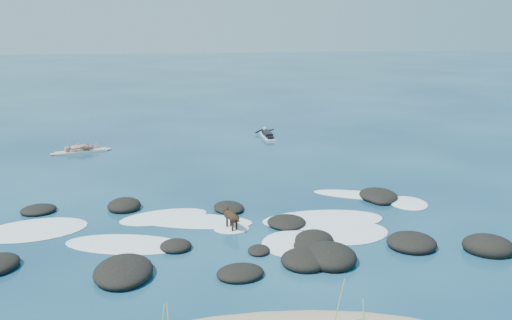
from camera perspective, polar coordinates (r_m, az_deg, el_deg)
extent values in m
plane|color=#0A2642|center=(18.45, -1.96, -5.90)|extent=(160.00, 160.00, 0.00)
cylinder|color=#9E9F4D|center=(11.97, 8.26, -14.19)|extent=(0.24, 0.03, 1.16)
ellipsoid|color=black|center=(16.57, 5.83, -7.96)|extent=(1.51, 1.56, 0.48)
ellipsoid|color=black|center=(20.35, -20.93, -4.69)|extent=(1.45, 1.36, 0.31)
ellipsoid|color=black|center=(17.95, 3.07, -6.23)|extent=(1.50, 1.52, 0.33)
ellipsoid|color=black|center=(16.87, 15.29, -7.98)|extent=(1.71, 1.68, 0.50)
ellipsoid|color=black|center=(14.96, -13.13, -10.79)|extent=(1.59, 1.98, 0.52)
ellipsoid|color=black|center=(15.47, 7.41, -9.55)|extent=(1.43, 1.59, 0.61)
ellipsoid|color=black|center=(19.83, -13.05, -4.46)|extent=(1.33, 1.40, 0.47)
ellipsoid|color=black|center=(15.97, 0.28, -9.03)|extent=(0.79, 0.88, 0.21)
ellipsoid|color=black|center=(15.26, 4.89, -9.95)|extent=(1.64, 1.65, 0.49)
ellipsoid|color=black|center=(16.32, -8.03, -8.53)|extent=(1.00, 0.98, 0.34)
ellipsoid|color=black|center=(16.17, 5.67, -8.67)|extent=(1.10, 1.40, 0.34)
ellipsoid|color=black|center=(19.06, -2.87, -5.04)|extent=(0.66, 0.65, 0.24)
ellipsoid|color=black|center=(17.22, 22.20, -8.00)|extent=(1.80, 1.72, 0.62)
ellipsoid|color=black|center=(14.60, -1.59, -11.24)|extent=(1.40, 1.22, 0.35)
ellipsoid|color=black|center=(20.89, 12.14, -3.49)|extent=(1.35, 1.59, 0.38)
ellipsoid|color=black|center=(20.50, 12.32, -3.88)|extent=(0.89, 1.04, 0.35)
ellipsoid|color=black|center=(19.26, -2.74, -4.78)|extent=(1.28, 1.45, 0.31)
ellipsoid|color=black|center=(14.98, -12.90, -10.89)|extent=(1.16, 1.08, 0.39)
ellipsoid|color=white|center=(18.82, -9.18, -5.64)|extent=(3.15, 2.08, 0.12)
ellipsoid|color=white|center=(18.34, -6.20, -6.09)|extent=(4.00, 2.22, 0.12)
ellipsoid|color=white|center=(17.53, 9.51, -7.20)|extent=(2.80, 2.43, 0.12)
ellipsoid|color=white|center=(21.10, 10.10, -3.46)|extent=(3.35, 2.13, 0.12)
ellipsoid|color=white|center=(16.57, 3.81, -8.33)|extent=(2.39, 2.51, 0.12)
ellipsoid|color=white|center=(16.89, -12.90, -8.22)|extent=(3.81, 2.28, 0.12)
ellipsoid|color=white|center=(18.47, 6.74, -5.95)|extent=(3.97, 1.87, 0.12)
ellipsoid|color=white|center=(20.58, 14.98, -4.19)|extent=(1.40, 1.62, 0.12)
ellipsoid|color=white|center=(16.05, 5.28, -9.13)|extent=(2.26, 2.22, 0.12)
ellipsoid|color=white|center=(18.78, -21.33, -6.53)|extent=(3.57, 2.67, 0.12)
ellipsoid|color=white|center=(17.62, -2.46, -6.88)|extent=(1.10, 0.90, 0.12)
cube|color=beige|center=(28.37, -17.07, 0.83)|extent=(2.42, 1.18, 0.08)
ellipsoid|color=beige|center=(28.54, -14.70, 1.07)|extent=(0.54, 0.40, 0.09)
ellipsoid|color=beige|center=(28.26, -19.45, 0.58)|extent=(0.54, 0.40, 0.09)
imported|color=#AC6E5A|center=(28.20, -17.19, 2.43)|extent=(0.52, 0.65, 1.55)
cube|color=white|center=(30.45, 1.14, 2.38)|extent=(0.57, 2.11, 0.08)
ellipsoid|color=white|center=(31.46, 0.78, 2.77)|extent=(0.27, 0.47, 0.08)
cube|color=black|center=(30.43, 1.14, 2.64)|extent=(0.44, 1.30, 0.21)
sphere|color=tan|center=(31.11, 0.88, 3.12)|extent=(0.23, 0.23, 0.22)
cylinder|color=black|center=(31.23, 0.35, 2.93)|extent=(0.51, 0.30, 0.24)
cylinder|color=black|center=(31.33, 1.31, 2.97)|extent=(0.52, 0.26, 0.24)
cube|color=black|center=(29.75, 1.41, 2.29)|extent=(0.35, 0.54, 0.13)
cylinder|color=black|center=(17.38, -2.45, -5.66)|extent=(0.44, 0.58, 0.25)
sphere|color=black|center=(17.57, -2.81, -5.43)|extent=(0.35, 0.35, 0.27)
sphere|color=black|center=(17.18, -2.08, -5.90)|extent=(0.32, 0.32, 0.24)
sphere|color=black|center=(17.67, -3.05, -5.01)|extent=(0.25, 0.25, 0.19)
cone|color=black|center=(17.77, -3.22, -4.94)|extent=(0.14, 0.15, 0.10)
cone|color=black|center=(17.62, -3.18, -4.81)|extent=(0.11, 0.09, 0.09)
cone|color=black|center=(17.66, -2.89, -4.75)|extent=(0.11, 0.09, 0.09)
cylinder|color=black|center=(17.59, -2.92, -6.36)|extent=(0.08, 0.08, 0.34)
cylinder|color=black|center=(17.65, -2.52, -6.28)|extent=(0.08, 0.08, 0.34)
cylinder|color=black|center=(17.29, -2.36, -6.73)|extent=(0.08, 0.08, 0.34)
cylinder|color=black|center=(17.35, -1.96, -6.65)|extent=(0.08, 0.08, 0.34)
cylinder|color=black|center=(17.07, -1.89, -5.87)|extent=(0.14, 0.25, 0.15)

